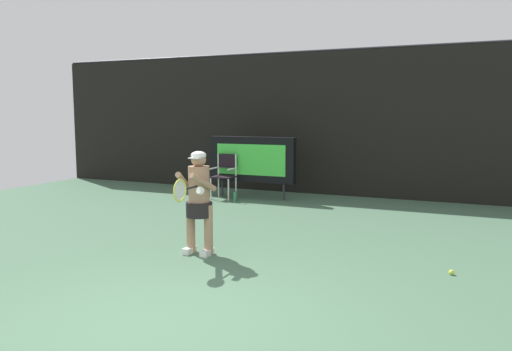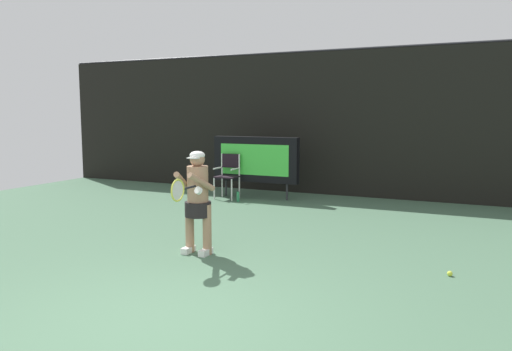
{
  "view_description": "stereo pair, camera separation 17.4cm",
  "coord_description": "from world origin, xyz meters",
  "views": [
    {
      "loc": [
        2.72,
        -3.94,
        2.07
      ],
      "look_at": [
        -0.58,
        3.59,
        1.05
      ],
      "focal_mm": 35.34,
      "sensor_mm": 36.0,
      "label": 1
    },
    {
      "loc": [
        2.88,
        -3.87,
        2.07
      ],
      "look_at": [
        -0.58,
        3.59,
        1.05
      ],
      "focal_mm": 35.34,
      "sensor_mm": 36.0,
      "label": 2
    }
  ],
  "objects": [
    {
      "name": "ground",
      "position": [
        0.0,
        -0.19,
        -0.01
      ],
      "size": [
        18.0,
        22.0,
        0.03
      ],
      "color": "#46684E"
    },
    {
      "name": "backdrop_screen",
      "position": [
        0.0,
        8.5,
        1.81
      ],
      "size": [
        18.0,
        0.12,
        3.66
      ],
      "color": "black",
      "rests_on": "ground"
    },
    {
      "name": "scoreboard",
      "position": [
        -2.27,
        7.22,
        0.95
      ],
      "size": [
        2.2,
        0.21,
        1.5
      ],
      "color": "black",
      "rests_on": "ground"
    },
    {
      "name": "umpire_chair",
      "position": [
        -2.86,
        6.89,
        0.62
      ],
      "size": [
        0.52,
        0.44,
        1.08
      ],
      "color": "white",
      "rests_on": "ground"
    },
    {
      "name": "water_bottle",
      "position": [
        -2.42,
        6.55,
        0.12
      ],
      "size": [
        0.07,
        0.07,
        0.27
      ],
      "color": "#2D8953",
      "rests_on": "ground"
    },
    {
      "name": "tennis_player",
      "position": [
        -0.96,
        2.37,
        0.84
      ],
      "size": [
        0.53,
        0.61,
        1.52
      ],
      "color": "white",
      "rests_on": "ground"
    },
    {
      "name": "tennis_racket",
      "position": [
        -0.9,
        1.79,
        1.04
      ],
      "size": [
        0.03,
        0.6,
        0.31
      ],
      "rotation": [
        0.0,
        0.0,
        -0.03
      ],
      "color": "black"
    },
    {
      "name": "tennis_ball_loose",
      "position": [
        2.51,
        2.82,
        0.03
      ],
      "size": [
        0.07,
        0.07,
        0.07
      ],
      "color": "#CCDB3D",
      "rests_on": "ground"
    }
  ]
}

